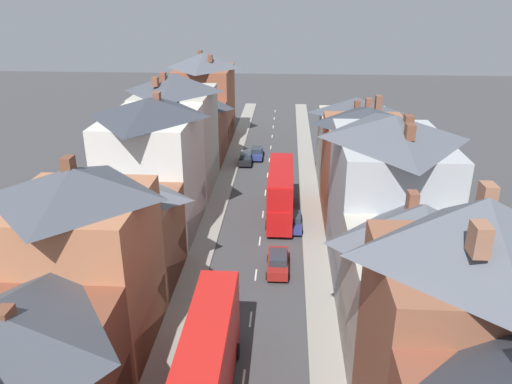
{
  "coord_description": "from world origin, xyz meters",
  "views": [
    {
      "loc": [
        2.22,
        -11.57,
        21.95
      ],
      "look_at": [
        -0.94,
        39.38,
        1.15
      ],
      "focal_mm": 35.0,
      "sensor_mm": 36.0,
      "label": 1
    }
  ],
  "objects": [
    {
      "name": "pavement_right",
      "position": [
        5.1,
        38.0,
        0.07
      ],
      "size": [
        2.2,
        104.0,
        0.14
      ],
      "primitive_type": "cube",
      "color": "gray",
      "rests_on": "ground"
    },
    {
      "name": "car_near_blue",
      "position": [
        -1.8,
        54.62,
        0.82
      ],
      "size": [
        1.9,
        4.35,
        1.62
      ],
      "color": "navy",
      "rests_on": "ground"
    },
    {
      "name": "car_parked_right_a",
      "position": [
        -3.1,
        52.04,
        0.8
      ],
      "size": [
        1.9,
        3.9,
        1.6
      ],
      "color": "black",
      "rests_on": "ground"
    },
    {
      "name": "double_decker_bus_mid_street",
      "position": [
        1.79,
        35.53,
        2.82
      ],
      "size": [
        2.74,
        10.8,
        5.3
      ],
      "color": "red",
      "rests_on": "ground"
    },
    {
      "name": "double_decker_bus_lead",
      "position": [
        -1.81,
        10.61,
        2.82
      ],
      "size": [
        2.74,
        10.8,
        5.3
      ],
      "color": "red",
      "rests_on": "ground"
    },
    {
      "name": "car_near_silver",
      "position": [
        1.8,
        24.79,
        0.85
      ],
      "size": [
        1.9,
        4.51,
        1.68
      ],
      "color": "maroon",
      "rests_on": "ground"
    },
    {
      "name": "car_parked_left_a",
      "position": [
        3.1,
        32.9,
        0.82
      ],
      "size": [
        1.9,
        4.39,
        1.62
      ],
      "color": "navy",
      "rests_on": "ground"
    },
    {
      "name": "pavement_left",
      "position": [
        -5.1,
        38.0,
        0.07
      ],
      "size": [
        2.2,
        104.0,
        0.14
      ],
      "primitive_type": "cube",
      "color": "gray",
      "rests_on": "ground"
    },
    {
      "name": "centre_line_dashes",
      "position": [
        0.0,
        36.0,
        0.01
      ],
      "size": [
        0.14,
        97.8,
        0.01
      ],
      "color": "silver",
      "rests_on": "ground"
    },
    {
      "name": "terrace_row_right",
      "position": [
        10.19,
        17.55,
        6.04
      ],
      "size": [
        8.0,
        63.53,
        14.44
      ],
      "color": "silver",
      "rests_on": "ground"
    },
    {
      "name": "terrace_row_left",
      "position": [
        -10.19,
        28.06,
        6.18
      ],
      "size": [
        8.0,
        81.34,
        14.79
      ],
      "color": "#935138",
      "rests_on": "ground"
    }
  ]
}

